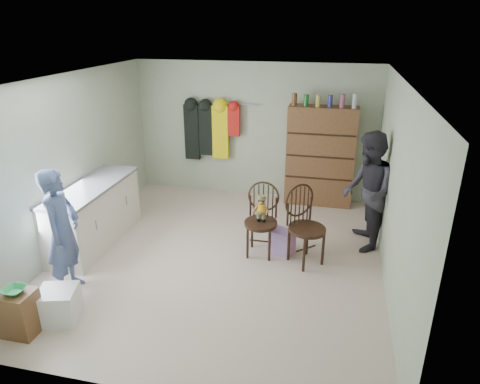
% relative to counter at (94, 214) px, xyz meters
% --- Properties ---
extents(ground_plane, '(5.00, 5.00, 0.00)m').
position_rel_counter_xyz_m(ground_plane, '(1.95, 0.00, -0.47)').
color(ground_plane, beige).
rests_on(ground_plane, ground).
extents(room_walls, '(5.00, 5.00, 5.00)m').
position_rel_counter_xyz_m(room_walls, '(1.95, 0.53, 1.11)').
color(room_walls, '#AEB99B').
rests_on(room_walls, ground).
extents(counter, '(0.64, 1.86, 0.94)m').
position_rel_counter_xyz_m(counter, '(0.00, 0.00, 0.00)').
color(counter, silver).
rests_on(counter, ground).
extents(stool, '(0.36, 0.31, 0.51)m').
position_rel_counter_xyz_m(stool, '(0.28, -2.04, -0.21)').
color(stool, brown).
rests_on(stool, ground).
extents(bowl, '(0.23, 0.23, 0.06)m').
position_rel_counter_xyz_m(bowl, '(0.28, -2.04, 0.07)').
color(bowl, green).
rests_on(bowl, stool).
extents(plastic_tub, '(0.50, 0.49, 0.39)m').
position_rel_counter_xyz_m(plastic_tub, '(0.55, -1.74, -0.28)').
color(plastic_tub, white).
rests_on(plastic_tub, ground).
extents(chair_front, '(0.47, 0.47, 1.06)m').
position_rel_counter_xyz_m(chair_front, '(2.50, 0.26, 0.13)').
color(chair_front, '#321D11').
rests_on(chair_front, ground).
extents(chair_far, '(0.70, 0.70, 1.12)m').
position_rel_counter_xyz_m(chair_far, '(3.11, 0.16, 0.13)').
color(chair_far, '#321D11').
rests_on(chair_far, ground).
extents(striped_bag, '(0.40, 0.36, 0.35)m').
position_rel_counter_xyz_m(striped_bag, '(2.80, 0.33, -0.30)').
color(striped_bag, pink).
rests_on(striped_bag, ground).
extents(person_left, '(0.48, 0.65, 1.61)m').
position_rel_counter_xyz_m(person_left, '(0.33, -1.19, 0.33)').
color(person_left, '#4A5987').
rests_on(person_left, ground).
extents(person_right, '(0.75, 0.92, 1.76)m').
position_rel_counter_xyz_m(person_right, '(3.95, 0.79, 0.41)').
color(person_right, '#2D2B33').
rests_on(person_right, ground).
extents(dresser, '(1.20, 0.39, 2.05)m').
position_rel_counter_xyz_m(dresser, '(3.20, 2.30, 0.44)').
color(dresser, brown).
rests_on(dresser, ground).
extents(coat_rack, '(1.42, 0.12, 1.09)m').
position_rel_counter_xyz_m(coat_rack, '(1.12, 2.38, 0.78)').
color(coat_rack, '#99999E').
rests_on(coat_rack, ground).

